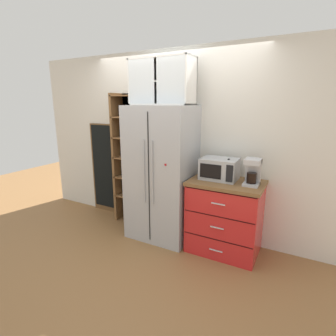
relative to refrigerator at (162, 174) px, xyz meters
name	(u,v)px	position (x,y,z in m)	size (l,w,h in m)	color
ground_plane	(161,235)	(0.00, -0.03, -0.91)	(10.58, 10.58, 0.00)	olive
wall_back_cream	(174,143)	(0.00, 0.37, 0.37)	(4.89, 0.10, 2.55)	silver
refrigerator	(162,174)	(0.00, 0.00, 0.00)	(0.86, 0.66, 1.81)	#ADAFB5
pantry_shelf_column	(131,157)	(-0.69, 0.24, 0.11)	(0.48, 0.32, 1.98)	brown
counter_cabinet	(225,216)	(0.89, 0.03, -0.44)	(0.88, 0.61, 0.92)	red
microwave	(219,169)	(0.78, 0.07, 0.14)	(0.44, 0.33, 0.26)	#ADAFB5
coffee_maker	(253,172)	(1.18, 0.03, 0.17)	(0.17, 0.20, 0.31)	#B7B7BC
mug_charcoal	(228,176)	(0.90, 0.09, 0.06)	(0.11, 0.08, 0.10)	#2D2D33
bottle_cobalt	(228,171)	(0.89, 0.05, 0.13)	(0.06, 0.06, 0.27)	navy
bottle_amber	(228,171)	(0.89, 0.07, 0.13)	(0.06, 0.06, 0.27)	brown
upper_cabinet	(163,82)	(0.00, 0.05, 1.19)	(0.82, 0.32, 0.57)	silver
chalkboard_menu	(107,169)	(-1.24, 0.29, -0.15)	(0.60, 0.04, 1.51)	brown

